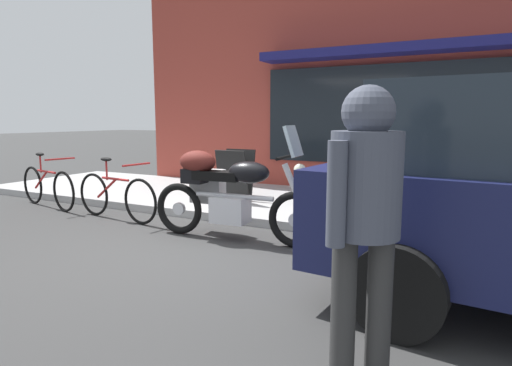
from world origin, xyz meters
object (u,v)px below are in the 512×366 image
object	(u,v)px
parked_bicycle	(116,195)
sandwich_board_sign	(236,175)
second_bicycle_by_cafe	(47,186)
pedestrian_walking	(365,201)
touring_motorcycle	(226,190)

from	to	relation	value
parked_bicycle	sandwich_board_sign	size ratio (longest dim) A/B	1.99
second_bicycle_by_cafe	parked_bicycle	bearing A→B (deg)	-4.42
parked_bicycle	pedestrian_walking	world-z (taller)	pedestrian_walking
pedestrian_walking	sandwich_board_sign	distance (m)	5.01
touring_motorcycle	pedestrian_walking	size ratio (longest dim) A/B	1.36
touring_motorcycle	sandwich_board_sign	world-z (taller)	touring_motorcycle
pedestrian_walking	second_bicycle_by_cafe	bearing A→B (deg)	157.13
parked_bicycle	sandwich_board_sign	world-z (taller)	sandwich_board_sign
second_bicycle_by_cafe	pedestrian_walking	bearing A→B (deg)	-22.87
touring_motorcycle	second_bicycle_by_cafe	xyz separation A→B (m)	(-3.66, 0.27, -0.25)
parked_bicycle	sandwich_board_sign	distance (m)	1.94
touring_motorcycle	parked_bicycle	xyz separation A→B (m)	(-1.98, 0.14, -0.25)
touring_motorcycle	pedestrian_walking	distance (m)	3.17
second_bicycle_by_cafe	touring_motorcycle	bearing A→B (deg)	-4.17
pedestrian_walking	parked_bicycle	bearing A→B (deg)	150.80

